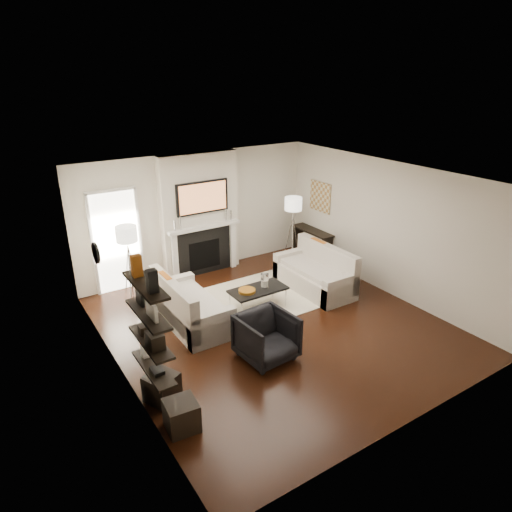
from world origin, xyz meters
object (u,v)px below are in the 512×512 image
armchair (267,335)px  ottoman_near (162,387)px  loveseat_left_base (192,313)px  loveseat_right_base (314,280)px  lamp_left_shade (126,234)px  lamp_right_shade (293,204)px  coffee_table (258,290)px

armchair → ottoman_near: bearing=177.0°
loveseat_left_base → loveseat_right_base: bearing=-2.2°
lamp_left_shade → lamp_right_shade: size_ratio=1.00×
loveseat_right_base → coffee_table: (-1.45, -0.07, 0.19)m
loveseat_right_base → lamp_left_shade: 3.90m
armchair → ottoman_near: size_ratio=2.10×
loveseat_right_base → lamp_right_shade: bearing=70.8°
lamp_left_shade → loveseat_left_base: bearing=-65.3°
loveseat_left_base → coffee_table: 1.35m
coffee_table → lamp_left_shade: bearing=141.7°
armchair → loveseat_right_base: bearing=30.2°
coffee_table → lamp_left_shade: 2.70m
lamp_left_shade → ottoman_near: bearing=-101.6°
armchair → ottoman_near: (-1.79, -0.04, -0.22)m
coffee_table → lamp_left_shade: (-1.95, 1.54, 1.05)m
lamp_right_shade → lamp_left_shade: bearing=179.5°
loveseat_left_base → armchair: bearing=-71.7°
lamp_left_shade → ottoman_near: size_ratio=1.00×
armchair → lamp_left_shade: bearing=107.1°
ottoman_near → armchair: bearing=1.2°
loveseat_left_base → coffee_table: same height
loveseat_right_base → lamp_left_shade: size_ratio=4.50×
coffee_table → armchair: bearing=-118.3°
coffee_table → armchair: size_ratio=1.31×
loveseat_right_base → coffee_table: 1.46m
lamp_right_shade → coffee_table: bearing=-142.3°
loveseat_left_base → ottoman_near: (-1.25, -1.67, -0.01)m
coffee_table → armchair: 1.66m
armchair → lamp_right_shade: 4.16m
armchair → coffee_table: bearing=57.5°
ottoman_near → lamp_right_shade: bearing=33.6°
loveseat_left_base → coffee_table: bearing=-7.6°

